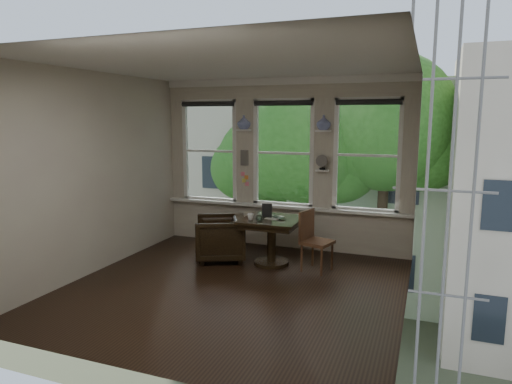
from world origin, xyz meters
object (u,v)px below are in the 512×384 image
at_px(armchair_left, 220,238).
at_px(mug, 251,217).
at_px(side_chair_right, 317,242).
at_px(table, 272,241).

distance_m(armchair_left, mug, 0.74).
height_order(armchair_left, side_chair_right, side_chair_right).
bearing_deg(armchair_left, mug, 53.48).
relative_size(armchair_left, mug, 7.97).
bearing_deg(mug, table, 35.79).
relative_size(table, armchair_left, 1.12).
bearing_deg(armchair_left, side_chair_right, 66.20).
distance_m(table, armchair_left, 0.87).
xyz_separation_m(armchair_left, side_chair_right, (1.62, 0.03, 0.10)).
distance_m(table, mug, 0.54).
bearing_deg(side_chair_right, armchair_left, 106.40).
relative_size(side_chair_right, mug, 9.14).
bearing_deg(mug, side_chair_right, 8.32).
bearing_deg(side_chair_right, mug, 113.67).
bearing_deg(mug, armchair_left, 168.33).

